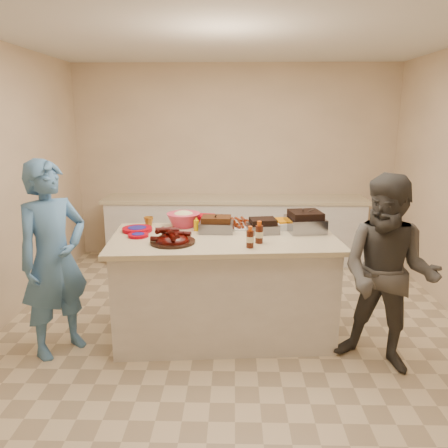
{
  "coord_description": "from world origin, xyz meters",
  "views": [
    {
      "loc": [
        -0.01,
        -3.73,
        2.01
      ],
      "look_at": [
        -0.1,
        0.1,
        1.05
      ],
      "focal_mm": 35.0,
      "sensor_mm": 36.0,
      "label": 1
    }
  ],
  "objects_px": {
    "island": "(224,332)",
    "rib_platter": "(173,243)",
    "plastic_cup": "(149,226)",
    "coleslaw_bowl": "(184,226)",
    "guest_blue": "(63,349)",
    "bbq_bottle_b": "(259,243)",
    "guest_gray": "(379,365)",
    "roasting_pan": "(305,231)",
    "mustard_bottle": "(196,231)",
    "bbq_bottle_a": "(250,248)"
  },
  "relations": [
    {
      "from": "island",
      "to": "rib_platter",
      "type": "height_order",
      "value": "rib_platter"
    },
    {
      "from": "roasting_pan",
      "to": "guest_gray",
      "type": "relative_size",
      "value": 0.21
    },
    {
      "from": "bbq_bottle_a",
      "to": "roasting_pan",
      "type": "bearing_deg",
      "value": 45.05
    },
    {
      "from": "roasting_pan",
      "to": "coleslaw_bowl",
      "type": "xyz_separation_m",
      "value": [
        -1.16,
        0.15,
        0.0
      ]
    },
    {
      "from": "coleslaw_bowl",
      "to": "guest_gray",
      "type": "distance_m",
      "value": 2.13
    },
    {
      "from": "island",
      "to": "guest_gray",
      "type": "relative_size",
      "value": 1.27
    },
    {
      "from": "rib_platter",
      "to": "coleslaw_bowl",
      "type": "bearing_deg",
      "value": 86.92
    },
    {
      "from": "island",
      "to": "mustard_bottle",
      "type": "bearing_deg",
      "value": 140.32
    },
    {
      "from": "coleslaw_bowl",
      "to": "guest_gray",
      "type": "height_order",
      "value": "coleslaw_bowl"
    },
    {
      "from": "roasting_pan",
      "to": "coleslaw_bowl",
      "type": "relative_size",
      "value": 1.0
    },
    {
      "from": "coleslaw_bowl",
      "to": "bbq_bottle_b",
      "type": "height_order",
      "value": "coleslaw_bowl"
    },
    {
      "from": "rib_platter",
      "to": "guest_blue",
      "type": "xyz_separation_m",
      "value": [
        -0.98,
        -0.12,
        -0.95
      ]
    },
    {
      "from": "plastic_cup",
      "to": "guest_blue",
      "type": "distance_m",
      "value": 1.36
    },
    {
      "from": "island",
      "to": "guest_blue",
      "type": "xyz_separation_m",
      "value": [
        -1.42,
        -0.35,
        0.0
      ]
    },
    {
      "from": "island",
      "to": "rib_platter",
      "type": "bearing_deg",
      "value": -157.12
    },
    {
      "from": "roasting_pan",
      "to": "guest_blue",
      "type": "distance_m",
      "value": 2.43
    },
    {
      "from": "roasting_pan",
      "to": "bbq_bottle_a",
      "type": "relative_size",
      "value": 1.82
    },
    {
      "from": "guest_blue",
      "to": "bbq_bottle_b",
      "type": "bearing_deg",
      "value": -46.9
    },
    {
      "from": "island",
      "to": "coleslaw_bowl",
      "type": "relative_size",
      "value": 6.1
    },
    {
      "from": "bbq_bottle_b",
      "to": "mustard_bottle",
      "type": "distance_m",
      "value": 0.69
    },
    {
      "from": "island",
      "to": "guest_blue",
      "type": "height_order",
      "value": "island"
    },
    {
      "from": "guest_gray",
      "to": "roasting_pan",
      "type": "bearing_deg",
      "value": 157.8
    },
    {
      "from": "island",
      "to": "bbq_bottle_b",
      "type": "bearing_deg",
      "value": -38.91
    },
    {
      "from": "guest_gray",
      "to": "island",
      "type": "bearing_deg",
      "value": -171.47
    },
    {
      "from": "coleslaw_bowl",
      "to": "bbq_bottle_a",
      "type": "relative_size",
      "value": 1.83
    },
    {
      "from": "bbq_bottle_a",
      "to": "mustard_bottle",
      "type": "height_order",
      "value": "bbq_bottle_a"
    },
    {
      "from": "coleslaw_bowl",
      "to": "guest_gray",
      "type": "relative_size",
      "value": 0.21
    },
    {
      "from": "mustard_bottle",
      "to": "guest_gray",
      "type": "bearing_deg",
      "value": -24.57
    },
    {
      "from": "rib_platter",
      "to": "mustard_bottle",
      "type": "relative_size",
      "value": 2.92
    },
    {
      "from": "roasting_pan",
      "to": "guest_blue",
      "type": "relative_size",
      "value": 0.2
    },
    {
      "from": "mustard_bottle",
      "to": "roasting_pan",
      "type": "bearing_deg",
      "value": 0.29
    },
    {
      "from": "bbq_bottle_b",
      "to": "guest_gray",
      "type": "relative_size",
      "value": 0.12
    },
    {
      "from": "rib_platter",
      "to": "coleslaw_bowl",
      "type": "xyz_separation_m",
      "value": [
        0.03,
        0.56,
        -0.0
      ]
    },
    {
      "from": "mustard_bottle",
      "to": "guest_blue",
      "type": "distance_m",
      "value": 1.59
    },
    {
      "from": "coleslaw_bowl",
      "to": "plastic_cup",
      "type": "relative_size",
      "value": 3.5
    },
    {
      "from": "rib_platter",
      "to": "guest_blue",
      "type": "bearing_deg",
      "value": -172.89
    },
    {
      "from": "coleslaw_bowl",
      "to": "roasting_pan",
      "type": "bearing_deg",
      "value": -7.41
    },
    {
      "from": "roasting_pan",
      "to": "mustard_bottle",
      "type": "bearing_deg",
      "value": 171.49
    },
    {
      "from": "guest_gray",
      "to": "plastic_cup",
      "type": "bearing_deg",
      "value": -172.97
    },
    {
      "from": "roasting_pan",
      "to": "guest_gray",
      "type": "bearing_deg",
      "value": -61.68
    },
    {
      "from": "island",
      "to": "coleslaw_bowl",
      "type": "distance_m",
      "value": 1.09
    },
    {
      "from": "plastic_cup",
      "to": "bbq_bottle_b",
      "type": "bearing_deg",
      "value": -28.69
    },
    {
      "from": "rib_platter",
      "to": "bbq_bottle_a",
      "type": "relative_size",
      "value": 2.15
    },
    {
      "from": "island",
      "to": "roasting_pan",
      "type": "bearing_deg",
      "value": 9.73
    },
    {
      "from": "plastic_cup",
      "to": "guest_gray",
      "type": "relative_size",
      "value": 0.06
    },
    {
      "from": "mustard_bottle",
      "to": "plastic_cup",
      "type": "relative_size",
      "value": 1.42
    },
    {
      "from": "bbq_bottle_a",
      "to": "bbq_bottle_b",
      "type": "height_order",
      "value": "bbq_bottle_b"
    },
    {
      "from": "roasting_pan",
      "to": "guest_blue",
      "type": "bearing_deg",
      "value": -174.91
    },
    {
      "from": "rib_platter",
      "to": "guest_gray",
      "type": "distance_m",
      "value": 2.0
    },
    {
      "from": "island",
      "to": "plastic_cup",
      "type": "bearing_deg",
      "value": 149.37
    }
  ]
}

